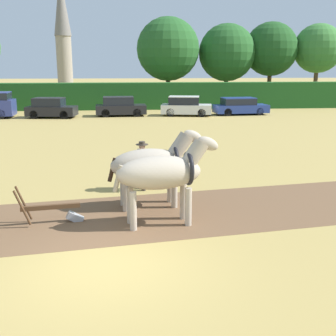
# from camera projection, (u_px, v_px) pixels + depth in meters

# --- Properties ---
(ground_plane) EXTENTS (240.00, 240.00, 0.00)m
(ground_plane) POSITION_uv_depth(u_px,v_px,m) (105.00, 264.00, 8.93)
(ground_plane) COLOR #A88E4C
(plowed_furrow_strip) EXTENTS (21.22, 6.64, 0.01)m
(plowed_furrow_strip) POSITION_uv_depth(u_px,v_px,m) (38.00, 224.00, 11.18)
(plowed_furrow_strip) COLOR brown
(plowed_furrow_strip) RESTS_ON ground
(hedgerow) EXTENTS (60.42, 1.73, 2.45)m
(hedgerow) POSITION_uv_depth(u_px,v_px,m) (122.00, 96.00, 39.34)
(hedgerow) COLOR #1E511E
(hedgerow) RESTS_ON ground
(tree_center) EXTENTS (6.34, 6.34, 8.78)m
(tree_center) POSITION_uv_depth(u_px,v_px,m) (168.00, 49.00, 42.48)
(tree_center) COLOR #423323
(tree_center) RESTS_ON ground
(tree_center_right) EXTENTS (5.93, 5.93, 8.27)m
(tree_center_right) POSITION_uv_depth(u_px,v_px,m) (227.00, 53.00, 44.08)
(tree_center_right) COLOR brown
(tree_center_right) RESTS_ON ground
(tree_right) EXTENTS (5.63, 5.63, 8.50)m
(tree_right) POSITION_uv_depth(u_px,v_px,m) (271.00, 49.00, 44.72)
(tree_right) COLOR #4C3823
(tree_right) RESTS_ON ground
(tree_far_right) EXTENTS (5.15, 5.15, 8.32)m
(tree_far_right) POSITION_uv_depth(u_px,v_px,m) (318.00, 49.00, 44.73)
(tree_far_right) COLOR brown
(tree_far_right) RESTS_ON ground
(church_spire) EXTENTS (3.13, 3.13, 20.35)m
(church_spire) POSITION_uv_depth(u_px,v_px,m) (63.00, 28.00, 77.32)
(church_spire) COLOR gray
(church_spire) RESTS_ON ground
(draft_horse_lead_left) EXTENTS (2.86, 1.22, 2.39)m
(draft_horse_lead_left) POSITION_uv_depth(u_px,v_px,m) (163.00, 173.00, 10.87)
(draft_horse_lead_left) COLOR #B2A38E
(draft_horse_lead_left) RESTS_ON ground
(draft_horse_lead_right) EXTENTS (2.89, 1.28, 2.34)m
(draft_horse_lead_right) POSITION_uv_depth(u_px,v_px,m) (152.00, 164.00, 12.29)
(draft_horse_lead_right) COLOR #B2A38E
(draft_horse_lead_right) RESTS_ON ground
(plow) EXTENTS (1.78, 0.57, 1.13)m
(plow) POSITION_uv_depth(u_px,v_px,m) (56.00, 211.00, 11.21)
(plow) COLOR #4C331E
(plow) RESTS_ON ground
(farmer_beside_team) EXTENTS (0.41, 0.63, 1.66)m
(farmer_beside_team) POSITION_uv_depth(u_px,v_px,m) (142.00, 162.00, 14.01)
(farmer_beside_team) COLOR #38332D
(farmer_beside_team) RESTS_ON ground
(parked_car_left) EXTENTS (4.00, 2.24, 1.57)m
(parked_car_left) POSITION_uv_depth(u_px,v_px,m) (51.00, 108.00, 33.18)
(parked_car_left) COLOR black
(parked_car_left) RESTS_ON ground
(parked_car_center_left) EXTENTS (4.12, 1.98, 1.56)m
(parked_car_center_left) POSITION_uv_depth(u_px,v_px,m) (120.00, 107.00, 34.32)
(parked_car_center_left) COLOR black
(parked_car_center_left) RESTS_ON ground
(parked_car_center) EXTENTS (4.33, 2.46, 1.58)m
(parked_car_center) POSITION_uv_depth(u_px,v_px,m) (186.00, 106.00, 34.50)
(parked_car_center) COLOR silver
(parked_car_center) RESTS_ON ground
(parked_car_center_right) EXTENTS (4.60, 2.14, 1.42)m
(parked_car_center_right) POSITION_uv_depth(u_px,v_px,m) (240.00, 106.00, 35.20)
(parked_car_center_right) COLOR navy
(parked_car_center_right) RESTS_ON ground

